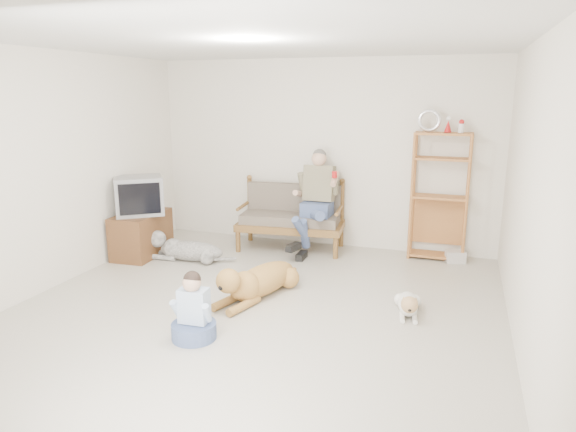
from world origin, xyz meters
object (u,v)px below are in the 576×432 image
(loveseat, at_px, (292,216))
(etagere, at_px, (439,195))
(golden_retriever, at_px, (256,281))
(tv_stand, at_px, (141,234))

(loveseat, distance_m, etagere, 2.07)
(loveseat, xyz_separation_m, etagere, (2.02, 0.17, 0.40))
(etagere, xyz_separation_m, golden_retriever, (-1.81, -2.07, -0.70))
(loveseat, relative_size, etagere, 0.78)
(etagere, bearing_deg, tv_stand, -163.44)
(etagere, distance_m, tv_stand, 4.12)
(loveseat, xyz_separation_m, tv_stand, (-1.89, -1.00, -0.19))
(loveseat, xyz_separation_m, golden_retriever, (0.21, -1.90, -0.30))
(loveseat, bearing_deg, tv_stand, -158.08)
(tv_stand, height_order, golden_retriever, tv_stand)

